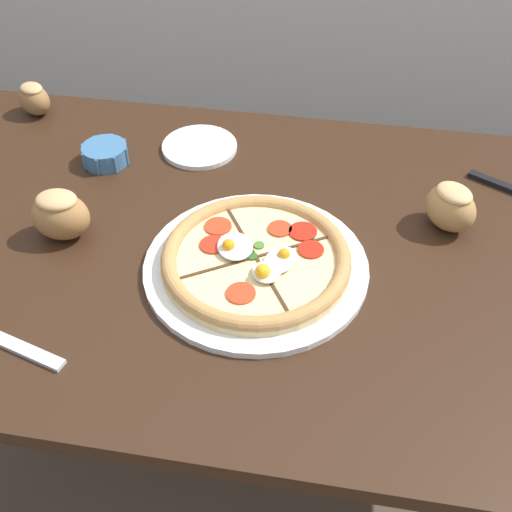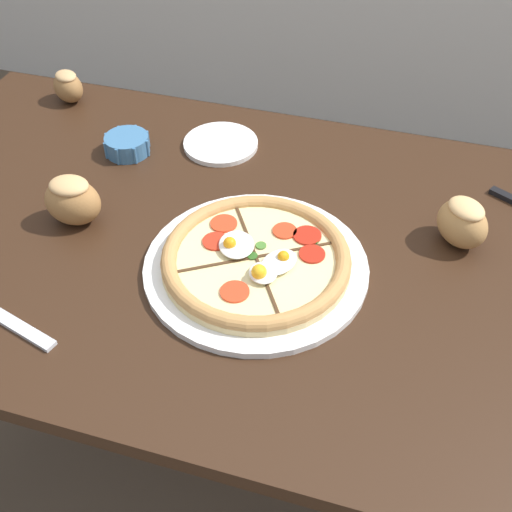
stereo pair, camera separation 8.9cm
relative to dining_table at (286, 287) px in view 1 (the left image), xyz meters
The scene contains 8 objects.
ground_plane 0.67m from the dining_table, ahead, with size 12.00×12.00×0.00m, color brown.
dining_table is the anchor object (origin of this frame).
pizza 0.14m from the dining_table, 125.67° to the right, with size 0.36×0.36×0.05m.
ramekin_bowl 0.44m from the dining_table, 154.45° to the left, with size 0.09×0.09×0.04m.
bread_piece_near 0.32m from the dining_table, 20.68° to the left, with size 0.12×0.12×0.08m.
bread_piece_mid 0.69m from the dining_table, 150.73° to the left, with size 0.10×0.09×0.07m.
bread_piece_far 0.41m from the dining_table, behind, with size 0.10×0.08×0.09m.
side_saucer 0.35m from the dining_table, 129.71° to the left, with size 0.15×0.15×0.01m.
Camera 1 is at (0.08, -0.79, 1.50)m, focal length 45.00 mm.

